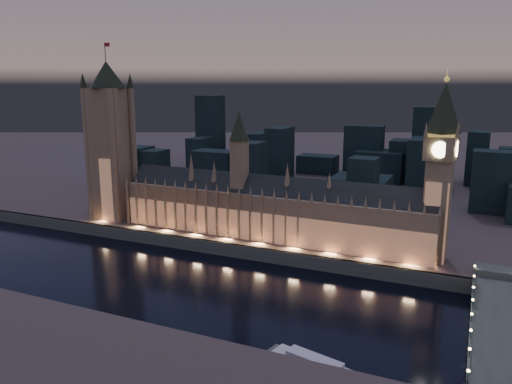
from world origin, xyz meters
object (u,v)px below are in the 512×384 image
at_px(victoria_tower, 110,134).
at_px(palace_of_westminster, 267,209).
at_px(westminster_bridge, 494,325).
at_px(river_boat, 314,364).
at_px(elizabeth_tower, 441,157).

bearing_deg(victoria_tower, palace_of_westminster, -0.09).
distance_m(westminster_bridge, river_boat, 78.99).
height_order(elizabeth_tower, river_boat, elizabeth_tower).
bearing_deg(victoria_tower, westminster_bridge, -14.77).
bearing_deg(palace_of_westminster, westminster_bridge, -26.92).
height_order(palace_of_westminster, westminster_bridge, palace_of_westminster).
bearing_deg(victoria_tower, elizabeth_tower, -0.00).
xyz_separation_m(victoria_tower, elizabeth_tower, (218.00, -0.00, -3.94)).
distance_m(palace_of_westminster, elizabeth_tower, 105.50).
bearing_deg(westminster_bridge, elizabeth_tower, 114.61).
relative_size(victoria_tower, river_boat, 2.88).
xyz_separation_m(victoria_tower, river_boat, (187.94, -116.55, -66.67)).
bearing_deg(river_boat, victoria_tower, 148.20).
distance_m(elizabeth_tower, westminster_bridge, 92.57).
xyz_separation_m(palace_of_westminster, victoria_tower, (-119.55, 0.18, 41.85)).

